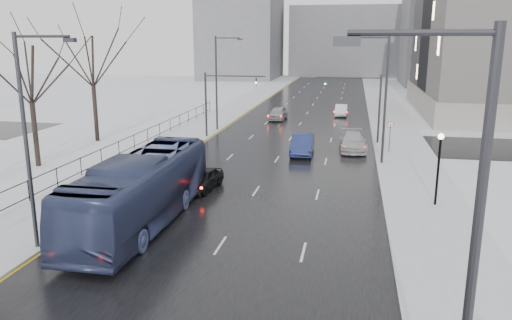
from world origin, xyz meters
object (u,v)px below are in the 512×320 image
Objects in this scene: sedan_center_far at (278,113)px; streetlight_l_near at (30,133)px; bus at (142,190)px; streetlight_r_near at (462,255)px; lamppost_r_mid at (439,159)px; mast_signal_right at (368,101)px; mast_signal_left at (216,97)px; no_uturn_sign at (390,128)px; sedan_right_far at (353,141)px; tree_park_d at (39,167)px; streetlight_r_mid at (383,93)px; tree_park_e at (98,142)px; sedan_center_near at (203,179)px; streetlight_l_far at (218,79)px; sedan_right_distant at (341,110)px; sedan_right_near at (302,144)px.

streetlight_l_near is at bearing -94.50° from sedan_center_far.
streetlight_l_near reaches higher than bus.
lamppost_r_mid is (2.83, 20.00, -2.67)m from streetlight_r_near.
mast_signal_right is 14.65m from mast_signal_left.
sedan_right_far is (-3.11, 0.69, -1.45)m from no_uturn_sign.
streetlight_r_near reaches higher than lamppost_r_mid.
mast_signal_left reaches higher than lamppost_r_mid.
streetlight_r_near is 2.34× the size of lamppost_r_mid.
tree_park_d is 28.88m from no_uturn_sign.
streetlight_r_mid reaches higher than mast_signal_left.
mast_signal_right reaches higher than lamppost_r_mid.
sedan_center_near is at bearing -42.25° from tree_park_e.
tree_park_d is at bearing -126.80° from mast_signal_left.
streetlight_r_mid is at bearing -104.48° from no_uturn_sign.
mast_signal_left is 1.17× the size of sedan_right_far.
streetlight_l_far is at bearing 131.06° from lamppost_r_mid.
sedan_right_far is (13.42, -3.31, -3.26)m from mast_signal_left.
streetlight_r_mid is at bearing -8.63° from tree_park_e.
lamppost_r_mid is at bearing -25.62° from tree_park_e.
sedan_center_far is at bearing -147.23° from sedan_right_distant.
sedan_center_near is at bearing -77.57° from mast_signal_left.
lamppost_r_mid is 0.82× the size of sedan_right_near.
mast_signal_left is 0.48× the size of bus.
sedan_center_near is (14.70, -13.35, 0.74)m from tree_park_e.
streetlight_l_far is (-16.33, 42.00, 0.00)m from streetlight_r_near.
lamppost_r_mid is at bearing -62.71° from sedan_center_far.
streetlight_l_far is at bearing 165.52° from mast_signal_right.
streetlight_l_near is at bearing -125.89° from no_uturn_sign.
sedan_center_far is at bearing 82.79° from streetlight_l_near.
mast_signal_right is at bearing 115.11° from no_uturn_sign.
tree_park_e is at bearing -136.10° from sedan_right_distant.
sedan_center_far is (-12.22, 16.66, -1.47)m from no_uturn_sign.
mast_signal_right is 16.68m from sedan_center_far.
sedan_center_near is at bearing -88.20° from sedan_center_far.
bus is 19.48m from sedan_right_near.
streetlight_l_far is at bearing 143.70° from streetlight_r_mid.
mast_signal_right is 26.95m from bus.
streetlight_l_far is 1.54× the size of mast_signal_right.
streetlight_r_mid is at bearing -58.85° from sedan_center_far.
sedan_right_near is at bearing -167.14° from no_uturn_sign.
tree_park_d reaches higher than sedan_center_far.
streetlight_l_near is at bearing -90.00° from streetlight_l_far.
no_uturn_sign reaches higher than sedan_center_far.
streetlight_l_near and streetlight_l_far have the same top height.
sedan_right_distant is (12.67, 45.39, -4.87)m from streetlight_l_near.
streetlight_l_near reaches higher than sedan_right_far.
streetlight_r_mid reaches higher than sedan_right_far.
sedan_right_distant is (9.30, 41.36, -1.17)m from bus.
lamppost_r_mid is 0.93× the size of sedan_center_far.
tree_park_e is 24.32m from sedan_right_far.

